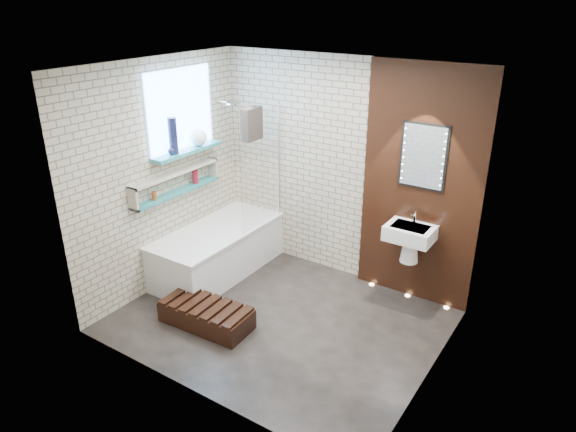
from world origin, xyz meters
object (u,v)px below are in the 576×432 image
Objects in this scene: led_mirror at (423,157)px; walnut_step at (206,315)px; bath_screen at (261,169)px; bathtub at (218,250)px; washbasin at (410,238)px.

led_mirror is 0.73× the size of walnut_step.
led_mirror is at bearing 10.66° from bath_screen.
led_mirror is (2.17, 0.78, 1.36)m from bathtub.
bathtub is 3.00× the size of washbasin.
washbasin is (1.82, 0.18, -0.49)m from bath_screen.
led_mirror reaches higher than bath_screen.
led_mirror reaches higher than bathtub.
walnut_step is at bearing -134.83° from washbasin.
led_mirror is (1.82, 0.34, 0.37)m from bath_screen.
bath_screen is 1.89m from washbasin.
bathtub is 1.24× the size of bath_screen.
bath_screen is at bearing -169.34° from led_mirror.
bathtub is at bearing 123.75° from walnut_step.
washbasin is at bearing 5.78° from bath_screen.
washbasin is at bearing 45.17° from walnut_step.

